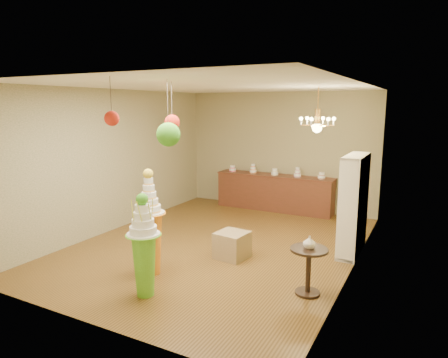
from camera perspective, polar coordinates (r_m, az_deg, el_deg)
The scene contains 17 objects.
floor at distance 7.84m, azimuth -0.70°, elevation -9.35°, with size 6.50×6.50×0.00m, color brown.
ceiling at distance 7.39m, azimuth -0.75°, elevation 13.11°, with size 6.50×6.50×0.00m, color white.
wall_back at distance 10.42m, azimuth 7.86°, elevation 3.97°, with size 5.00×0.04×3.00m, color gray.
wall_front at distance 4.92m, azimuth -19.14°, elevation -3.74°, with size 5.00×0.04×3.00m, color gray.
wall_left at distance 8.93m, azimuth -14.99°, elevation 2.64°, with size 0.04×6.50×3.00m, color gray.
wall_right at distance 6.67m, azimuth 18.52°, elevation -0.09°, with size 0.04×6.50×3.00m, color gray.
pedestal_green at distance 5.77m, azimuth -11.35°, elevation -10.21°, with size 0.48×0.48×1.48m.
pedestal_orange at distance 6.47m, azimuth -10.49°, elevation -7.76°, with size 0.47×0.47×1.70m.
burlap_riser at distance 7.13m, azimuth 1.16°, elevation -9.41°, with size 0.51×0.51×0.47m, color #8E744D.
sideboard at distance 10.32m, azimuth 7.19°, elevation -1.82°, with size 3.04×0.54×1.16m.
shelving_unit at distance 7.59m, azimuth 18.06°, elevation -3.45°, with size 0.33×1.20×1.80m.
round_table at distance 5.89m, azimuth 11.98°, elevation -11.88°, with size 0.54×0.54×0.68m.
vase at distance 5.77m, azimuth 12.11°, elevation -8.82°, with size 0.17×0.17×0.18m, color white.
pom_red_left at distance 5.90m, azimuth -7.42°, elevation 8.05°, with size 0.22×0.22×0.69m.
pom_green_mid at distance 5.41m, azimuth -7.95°, elevation 6.31°, with size 0.32×0.32×0.89m.
pom_red_right at distance 5.05m, azimuth -15.73°, elevation 8.35°, with size 0.18×0.18×0.59m.
chandelier at distance 7.61m, azimuth 13.16°, elevation 7.50°, with size 0.89×0.89×0.85m.
Camera 1 is at (3.52, -6.48, 2.66)m, focal length 32.00 mm.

